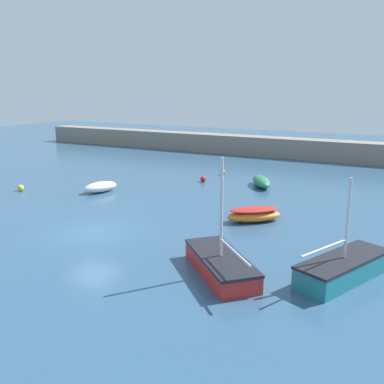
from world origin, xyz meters
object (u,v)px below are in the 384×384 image
(rowboat_white_midwater, at_px, (101,187))
(sailboat_short_mast, at_px, (343,268))
(rowboat_blue_near, at_px, (261,182))
(mooring_buoy_yellow, at_px, (21,188))
(sailboat_twin_hulled, at_px, (221,264))
(rowboat_with_red_cover, at_px, (254,214))
(mooring_buoy_red, at_px, (203,179))
(mooring_buoy_orange, at_px, (223,172))

(rowboat_white_midwater, bearing_deg, sailboat_short_mast, -94.82)
(rowboat_blue_near, relative_size, sailboat_short_mast, 0.70)
(mooring_buoy_yellow, bearing_deg, sailboat_twin_hulled, -18.30)
(rowboat_with_red_cover, bearing_deg, rowboat_blue_near, 64.72)
(rowboat_with_red_cover, bearing_deg, mooring_buoy_yellow, 142.15)
(rowboat_blue_near, bearing_deg, mooring_buoy_red, -113.89)
(sailboat_twin_hulled, xyz_separation_m, mooring_buoy_yellow, (-19.52, 6.46, -0.20))
(rowboat_with_red_cover, relative_size, sailboat_short_mast, 0.66)
(mooring_buoy_red, xyz_separation_m, mooring_buoy_yellow, (-10.78, -9.45, 0.00))
(mooring_buoy_red, relative_size, mooring_buoy_orange, 1.01)
(sailboat_twin_hulled, distance_m, mooring_buoy_yellow, 20.56)
(rowboat_with_red_cover, height_order, mooring_buoy_red, rowboat_with_red_cover)
(sailboat_short_mast, relative_size, mooring_buoy_yellow, 10.56)
(rowboat_white_midwater, bearing_deg, rowboat_with_red_cover, -80.29)
(rowboat_blue_near, height_order, mooring_buoy_red, rowboat_blue_near)
(sailboat_short_mast, bearing_deg, mooring_buoy_orange, 60.30)
(mooring_buoy_yellow, relative_size, mooring_buoy_orange, 1.03)
(sailboat_short_mast, bearing_deg, rowboat_with_red_cover, 69.28)
(rowboat_blue_near, xyz_separation_m, mooring_buoy_orange, (-4.63, 2.89, -0.17))
(mooring_buoy_red, xyz_separation_m, mooring_buoy_orange, (0.26, 3.46, -0.00))
(rowboat_blue_near, distance_m, sailboat_short_mast, 16.90)
(rowboat_blue_near, relative_size, rowboat_with_red_cover, 1.06)
(rowboat_with_red_cover, bearing_deg, rowboat_white_midwater, 131.81)
(rowboat_white_midwater, bearing_deg, mooring_buoy_yellow, 132.02)
(rowboat_white_midwater, xyz_separation_m, mooring_buoy_orange, (5.50, 10.26, -0.15))
(sailboat_twin_hulled, relative_size, sailboat_short_mast, 0.97)
(rowboat_with_red_cover, xyz_separation_m, rowboat_white_midwater, (-12.71, 1.50, -0.03))
(rowboat_white_midwater, distance_m, mooring_buoy_red, 8.59)
(rowboat_white_midwater, distance_m, mooring_buoy_orange, 11.64)
(mooring_buoy_yellow, distance_m, mooring_buoy_orange, 16.99)
(rowboat_white_midwater, bearing_deg, rowboat_blue_near, -37.56)
(rowboat_blue_near, height_order, rowboat_white_midwater, rowboat_blue_near)
(rowboat_blue_near, height_order, mooring_buoy_orange, rowboat_blue_near)
(rowboat_blue_near, distance_m, mooring_buoy_red, 4.93)
(rowboat_blue_near, relative_size, mooring_buoy_orange, 7.62)
(rowboat_blue_near, bearing_deg, mooring_buoy_yellow, -88.00)
(mooring_buoy_orange, bearing_deg, mooring_buoy_yellow, -130.53)
(rowboat_with_red_cover, bearing_deg, sailboat_short_mast, -85.62)
(sailboat_twin_hulled, bearing_deg, sailboat_short_mast, -113.18)
(mooring_buoy_red, distance_m, mooring_buoy_orange, 3.47)
(mooring_buoy_orange, bearing_deg, mooring_buoy_red, -94.23)
(sailboat_short_mast, bearing_deg, rowboat_white_midwater, 92.18)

